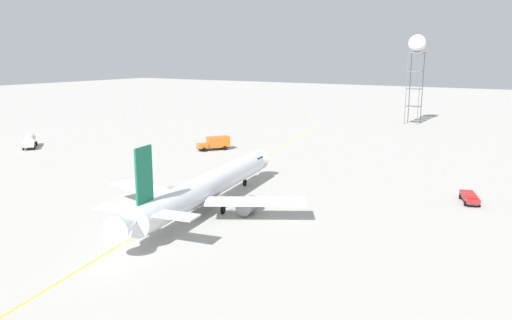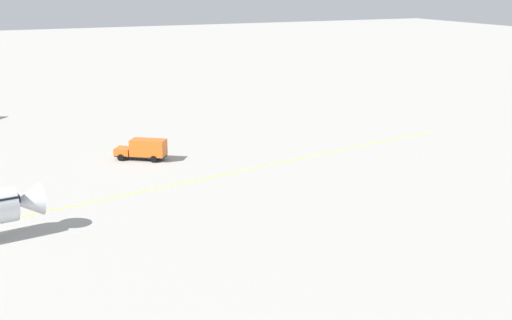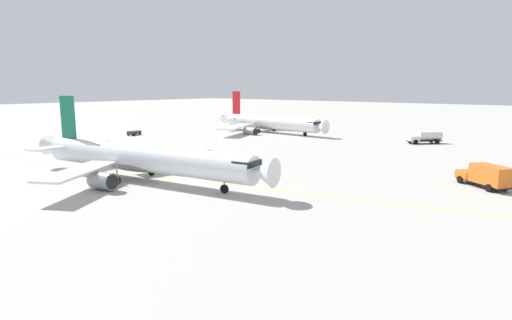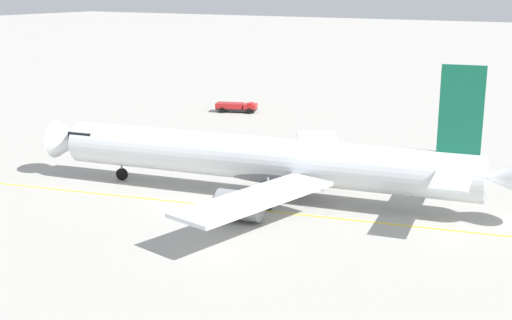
# 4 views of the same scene
# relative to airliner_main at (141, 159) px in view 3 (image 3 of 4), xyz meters

# --- Properties ---
(ground_plane) EXTENTS (600.00, 600.00, 0.00)m
(ground_plane) POSITION_rel_airliner_main_xyz_m (5.57, -3.72, -3.11)
(ground_plane) COLOR #ADAAA3
(airliner_main) EXTENTS (30.70, 42.06, 11.75)m
(airliner_main) POSITION_rel_airliner_main_xyz_m (0.00, 0.00, 0.00)
(airliner_main) COLOR silver
(airliner_main) RESTS_ON ground_plane
(airliner_secondary) EXTENTS (37.47, 38.93, 11.96)m
(airliner_secondary) POSITION_rel_airliner_main_xyz_m (61.74, 25.37, -0.43)
(airliner_secondary) COLOR white
(airliner_secondary) RESTS_ON ground_plane
(catering_truck_truck) EXTENTS (6.43, 7.63, 3.10)m
(catering_truck_truck) POSITION_rel_airliner_main_xyz_m (26.39, -38.45, -1.45)
(catering_truck_truck) COLOR #232326
(catering_truck_truck) RESTS_ON ground_plane
(fuel_tanker_truck) EXTENTS (7.72, 7.01, 2.87)m
(fuel_tanker_truck) POSITION_rel_airliner_main_xyz_m (66.30, -17.54, -1.55)
(fuel_tanker_truck) COLOR #232326
(fuel_tanker_truck) RESTS_ON ground_plane
(baggage_truck_truck) EXTENTS (4.53, 2.98, 1.22)m
(baggage_truck_truck) POSITION_rel_airliner_main_xyz_m (32.54, 49.47, -2.39)
(baggage_truck_truck) COLOR #232326
(baggage_truck_truck) RESTS_ON ground_plane
(taxiway_centreline) EXTENTS (38.02, 167.35, 0.01)m
(taxiway_centreline) POSITION_rel_airliner_main_xyz_m (5.06, -5.62, -3.11)
(taxiway_centreline) COLOR yellow
(taxiway_centreline) RESTS_ON ground_plane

